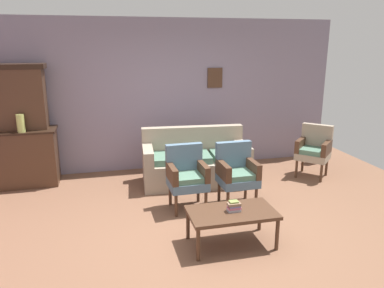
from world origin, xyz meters
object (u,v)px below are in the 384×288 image
Objects in this scene: side_cabinet at (22,158)px; coffee_table at (232,215)px; armchair_near_couch_end at (187,174)px; armchair_near_cabinet at (237,171)px; vase_on_cabinet at (21,123)px; book_stack_on_table at (234,207)px; wingback_chair_by_fireplace at (314,149)px; floor_vase_by_wall at (316,147)px; floral_couch at (195,163)px.

coffee_table is (2.70, -2.60, -0.09)m from side_cabinet.
armchair_near_couch_end is 1.00× the size of armchair_near_cabinet.
vase_on_cabinet is at bearing 137.14° from coffee_table.
book_stack_on_table is (2.63, -2.43, -0.60)m from vase_on_cabinet.
book_stack_on_table is at bearing -139.18° from wingback_chair_by_fireplace.
vase_on_cabinet is at bearing 155.79° from armchair_near_cabinet.
book_stack_on_table is 0.25× the size of floor_vase_by_wall.
floral_couch is at bearing 109.90° from armchair_near_cabinet.
side_cabinet reaches higher than floor_vase_by_wall.
vase_on_cabinet reaches higher than armchair_near_couch_end.
floor_vase_by_wall is (2.55, 0.46, -0.02)m from floral_couch.
side_cabinet is 0.64m from vase_on_cabinet.
armchair_near_cabinet is at bearing -146.44° from floor_vase_by_wall.
coffee_table is 6.52× the size of book_stack_on_table.
book_stack_on_table is at bearing -43.85° from side_cabinet.
vase_on_cabinet is at bearing 150.41° from armchair_near_couch_end.
floral_couch and armchair_near_cabinet have the same top height.
wingback_chair_by_fireplace is (1.72, 0.79, 0.00)m from armchair_near_cabinet.
book_stack_on_table is at bearing -42.74° from vase_on_cabinet.
side_cabinet is 3.75m from coffee_table.
wingback_chair_by_fireplace is at bearing -6.91° from vase_on_cabinet.
vase_on_cabinet is 5.30m from floor_vase_by_wall.
vase_on_cabinet is 0.31× the size of armchair_near_couch_end.
armchair_near_cabinet is 0.90× the size of coffee_table.
armchair_near_cabinet is at bearing -26.31° from side_cabinet.
book_stack_on_table is at bearing -22.85° from coffee_table.
side_cabinet reaches higher than armchair_near_cabinet.
armchair_near_cabinet is 2.63m from floor_vase_by_wall.
armchair_near_cabinet is at bearing -3.89° from armchair_near_couch_end.
armchair_near_couch_end and armchair_near_cabinet have the same top height.
coffee_table is (-0.44, -1.05, -0.12)m from armchair_near_cabinet.
armchair_near_couch_end is 5.87× the size of book_stack_on_table.
book_stack_on_table is at bearing -136.15° from floor_vase_by_wall.
armchair_near_couch_end is 3.24m from floor_vase_by_wall.
armchair_near_couch_end is 2.55m from wingback_chair_by_fireplace.
floral_couch is (2.78, -0.56, -0.14)m from side_cabinet.
vase_on_cabinet is at bearing 173.09° from wingback_chair_by_fireplace.
armchair_near_couch_end is at bearing -163.03° from wingback_chair_by_fireplace.
book_stack_on_table is at bearing -91.78° from floral_couch.
armchair_near_cabinet is at bearing 67.04° from coffee_table.
floor_vase_by_wall is at bearing 54.51° from wingback_chair_by_fireplace.
floral_couch is at bearing -8.01° from vase_on_cabinet.
coffee_table is (2.61, -2.42, -0.70)m from vase_on_cabinet.
side_cabinet is 4.92m from wingback_chair_by_fireplace.
coffee_table is 0.10m from book_stack_on_table.
armchair_near_cabinet is 1.46× the size of floor_vase_by_wall.
book_stack_on_table is at bearing -111.84° from armchair_near_cabinet.
armchair_near_cabinet reaches higher than coffee_table.
armchair_near_cabinet is 1.89m from wingback_chair_by_fireplace.
armchair_near_cabinet is at bearing -24.21° from vase_on_cabinet.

